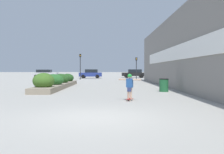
# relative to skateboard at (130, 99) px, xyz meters

# --- Properties ---
(ground_plane) EXTENTS (300.00, 300.00, 0.00)m
(ground_plane) POSITION_rel_skateboard_xyz_m (-1.39, -4.11, -0.07)
(ground_plane) COLOR #A3A099
(building_wall_right) EXTENTS (0.67, 34.61, 5.68)m
(building_wall_right) POSITION_rel_skateboard_xyz_m (4.07, 5.47, 2.77)
(building_wall_right) COLOR gray
(building_wall_right) RESTS_ON ground_plane
(planter_box) EXTENTS (1.54, 11.41, 1.27)m
(planter_box) POSITION_rel_skateboard_xyz_m (-5.16, 8.17, 0.39)
(planter_box) COLOR gray
(planter_box) RESTS_ON ground_plane
(skateboard) EXTENTS (0.41, 0.59, 0.09)m
(skateboard) POSITION_rel_skateboard_xyz_m (0.00, 0.00, 0.00)
(skateboard) COLOR maroon
(skateboard) RESTS_ON ground_plane
(skateboarder) EXTENTS (1.04, 0.50, 1.18)m
(skateboarder) POSITION_rel_skateboard_xyz_m (0.00, 0.00, 0.74)
(skateboarder) COLOR tan
(skateboarder) RESTS_ON skateboard
(trash_bin) EXTENTS (0.62, 0.62, 0.87)m
(trash_bin) POSITION_rel_skateboard_xyz_m (2.66, 4.84, 0.37)
(trash_bin) COLOR #1E5B33
(trash_bin) RESTS_ON ground_plane
(car_leftmost) EXTENTS (4.34, 1.90, 1.54)m
(car_leftmost) POSITION_rel_skateboard_xyz_m (3.38, 33.47, 0.74)
(car_leftmost) COLOR black
(car_leftmost) RESTS_ON ground_plane
(car_center_left) EXTENTS (3.87, 1.87, 1.54)m
(car_center_left) POSITION_rel_skateboard_xyz_m (-4.29, 31.20, 0.73)
(car_center_left) COLOR navy
(car_center_left) RESTS_ON ground_plane
(car_center_right) EXTENTS (4.30, 1.98, 1.49)m
(car_center_right) POSITION_rel_skateboard_xyz_m (-12.29, 31.55, 0.72)
(car_center_right) COLOR #BCBCC1
(car_center_right) RESTS_ON ground_plane
(car_rightmost) EXTENTS (3.90, 1.86, 1.46)m
(car_rightmost) POSITION_rel_skateboard_xyz_m (9.08, 31.03, 0.70)
(car_rightmost) COLOR slate
(car_rightmost) RESTS_ON ground_plane
(traffic_light_left) EXTENTS (0.28, 0.30, 3.83)m
(traffic_light_left) POSITION_rel_skateboard_xyz_m (-5.43, 25.66, 2.52)
(traffic_light_left) COLOR black
(traffic_light_left) RESTS_ON ground_plane
(traffic_light_right) EXTENTS (0.28, 0.30, 3.34)m
(traffic_light_right) POSITION_rel_skateboard_xyz_m (3.03, 26.11, 2.22)
(traffic_light_right) COLOR black
(traffic_light_right) RESTS_ON ground_plane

